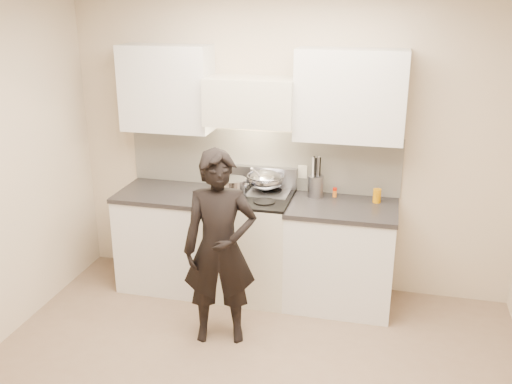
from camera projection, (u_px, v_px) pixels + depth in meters
room_shell at (243, 157)px, 3.76m from camera, size 4.04×3.54×2.70m
stove at (248, 244)px, 5.15m from camera, size 0.76×0.65×0.96m
counter_right at (340, 255)px, 4.97m from camera, size 0.92×0.67×0.92m
counter_left at (168, 237)px, 5.33m from camera, size 0.82×0.67×0.92m
wok at (266, 180)px, 5.07m from camera, size 0.34×0.42×0.27m
stock_pot at (233, 187)px, 4.91m from camera, size 0.31×0.31×0.16m
utensil_crock at (316, 185)px, 5.00m from camera, size 0.14×0.14×0.36m
spice_jar at (335, 192)px, 5.01m from camera, size 0.04×0.04×0.08m
oil_glass at (377, 196)px, 4.88m from camera, size 0.07×0.07×0.12m
person at (220, 249)px, 4.35m from camera, size 0.64×0.50×1.55m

